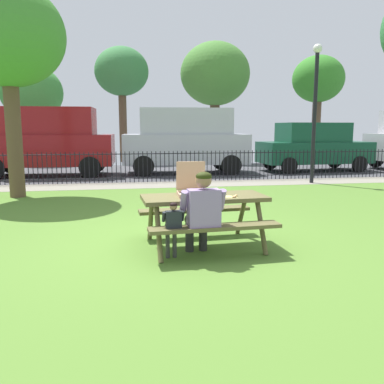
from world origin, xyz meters
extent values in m
cube|color=#527B2C|center=(0.00, 1.49, -0.01)|extent=(28.00, 10.98, 0.02)
cube|color=gray|center=(0.00, 6.28, 0.00)|extent=(28.00, 1.40, 0.01)
cube|color=#424247|center=(0.00, 10.04, -0.01)|extent=(28.00, 6.12, 0.01)
cube|color=brown|center=(0.48, -0.40, 0.74)|extent=(1.84, 0.87, 0.06)
cube|color=brown|center=(0.52, -1.00, 0.44)|extent=(1.81, 0.39, 0.05)
cube|color=brown|center=(0.44, 0.20, 0.44)|extent=(1.81, 0.39, 0.05)
cylinder|color=brown|center=(-0.23, -0.86, 0.35)|extent=(0.10, 0.44, 0.74)
cylinder|color=brown|center=(-0.28, -0.03, 0.35)|extent=(0.10, 0.44, 0.74)
cylinder|color=brown|center=(1.24, -0.76, 0.35)|extent=(0.10, 0.44, 0.74)
cylinder|color=brown|center=(1.19, 0.06, 0.35)|extent=(0.10, 0.44, 0.74)
cube|color=tan|center=(0.31, -0.39, 0.78)|extent=(0.44, 0.44, 0.01)
cube|color=silver|center=(0.31, -0.39, 0.78)|extent=(0.41, 0.41, 0.00)
cube|color=tan|center=(0.31, -0.61, 0.80)|extent=(0.43, 0.02, 0.04)
cube|color=tan|center=(0.32, -0.18, 0.80)|extent=(0.43, 0.02, 0.04)
cube|color=tan|center=(0.10, -0.39, 0.80)|extent=(0.02, 0.43, 0.04)
cube|color=tan|center=(0.52, -0.40, 0.80)|extent=(0.02, 0.43, 0.04)
cube|color=tan|center=(0.32, -0.17, 1.04)|extent=(0.44, 0.07, 0.43)
cylinder|color=tan|center=(0.31, -0.39, 0.79)|extent=(0.37, 0.37, 0.01)
cylinder|color=#EECF5B|center=(0.31, -0.39, 0.80)|extent=(0.34, 0.34, 0.00)
pyramid|color=#EDE273|center=(0.79, -0.51, 0.78)|extent=(0.29, 0.26, 0.01)
cube|color=tan|center=(0.90, -0.57, 0.78)|extent=(0.11, 0.17, 0.02)
cylinder|color=#292929|center=(0.23, -0.59, 0.22)|extent=(0.12, 0.12, 0.44)
cylinder|color=#292929|center=(0.24, -0.80, 0.47)|extent=(0.18, 0.43, 0.15)
cylinder|color=#292929|center=(0.43, -0.58, 0.22)|extent=(0.12, 0.12, 0.44)
cylinder|color=#292929|center=(0.44, -0.79, 0.47)|extent=(0.18, 0.43, 0.15)
cube|color=#8C72A5|center=(0.36, -1.01, 0.70)|extent=(0.43, 0.25, 0.52)
cylinder|color=#8C72A5|center=(0.09, -0.97, 0.80)|extent=(0.10, 0.21, 0.31)
cylinder|color=#8C72A5|center=(0.61, -0.94, 0.80)|extent=(0.10, 0.21, 0.31)
sphere|color=#8C6647|center=(0.36, -0.99, 1.08)|extent=(0.21, 0.21, 0.21)
ellipsoid|color=#242C0B|center=(0.36, -1.00, 1.13)|extent=(0.21, 0.20, 0.12)
cylinder|color=#3A3A3A|center=(-0.11, -0.83, 0.22)|extent=(0.06, 0.06, 0.44)
cylinder|color=#3A3A3A|center=(-0.10, -0.93, 0.45)|extent=(0.08, 0.21, 0.07)
cylinder|color=#3A3A3A|center=(-0.01, -0.83, 0.22)|extent=(0.06, 0.06, 0.44)
cylinder|color=#3A3A3A|center=(-0.01, -0.93, 0.45)|extent=(0.08, 0.21, 0.07)
cube|color=#1E2328|center=(-0.05, -1.03, 0.57)|extent=(0.21, 0.12, 0.25)
cylinder|color=#1E2328|center=(-0.18, -1.01, 0.62)|extent=(0.05, 0.10, 0.15)
cylinder|color=#1E2328|center=(0.07, -1.00, 0.62)|extent=(0.05, 0.10, 0.15)
sphere|color=#8C6647|center=(-0.05, -1.02, 0.75)|extent=(0.10, 0.10, 0.10)
ellipsoid|color=black|center=(-0.05, -1.03, 0.77)|extent=(0.10, 0.10, 0.06)
cylinder|color=black|center=(0.00, 6.98, 0.92)|extent=(18.89, 0.03, 0.03)
cylinder|color=black|center=(0.00, 6.98, 0.15)|extent=(18.89, 0.03, 0.03)
cylinder|color=black|center=(-4.30, 6.98, 0.50)|extent=(0.02, 0.02, 1.00)
cylinder|color=black|center=(-4.16, 6.98, 0.50)|extent=(0.02, 0.02, 1.00)
cylinder|color=black|center=(-4.02, 6.98, 0.50)|extent=(0.02, 0.02, 1.00)
cylinder|color=black|center=(-3.88, 6.98, 0.50)|extent=(0.02, 0.02, 1.00)
cylinder|color=black|center=(-3.73, 6.98, 0.50)|extent=(0.02, 0.02, 1.00)
cylinder|color=black|center=(-3.59, 6.98, 0.50)|extent=(0.02, 0.02, 1.00)
cylinder|color=black|center=(-3.45, 6.98, 0.50)|extent=(0.02, 0.02, 1.00)
cylinder|color=black|center=(-3.31, 6.98, 0.50)|extent=(0.02, 0.02, 1.00)
cylinder|color=black|center=(-3.17, 6.98, 0.50)|extent=(0.02, 0.02, 1.00)
cylinder|color=black|center=(-3.03, 6.98, 0.50)|extent=(0.02, 0.02, 1.00)
cylinder|color=black|center=(-2.89, 6.98, 0.50)|extent=(0.02, 0.02, 1.00)
cylinder|color=black|center=(-2.75, 6.98, 0.50)|extent=(0.02, 0.02, 1.00)
cylinder|color=black|center=(-2.61, 6.98, 0.50)|extent=(0.02, 0.02, 1.00)
cylinder|color=black|center=(-2.47, 6.98, 0.50)|extent=(0.02, 0.02, 1.00)
cylinder|color=black|center=(-2.33, 6.98, 0.50)|extent=(0.02, 0.02, 1.00)
cylinder|color=black|center=(-2.18, 6.98, 0.50)|extent=(0.02, 0.02, 1.00)
cylinder|color=black|center=(-2.04, 6.98, 0.50)|extent=(0.02, 0.02, 1.00)
cylinder|color=black|center=(-1.90, 6.98, 0.50)|extent=(0.02, 0.02, 1.00)
cylinder|color=black|center=(-1.76, 6.98, 0.50)|extent=(0.02, 0.02, 1.00)
cylinder|color=black|center=(-1.62, 6.98, 0.50)|extent=(0.02, 0.02, 1.00)
cylinder|color=black|center=(-1.48, 6.98, 0.50)|extent=(0.02, 0.02, 1.00)
cylinder|color=black|center=(-1.34, 6.98, 0.50)|extent=(0.02, 0.02, 1.00)
cylinder|color=black|center=(-1.20, 6.98, 0.50)|extent=(0.02, 0.02, 1.00)
cylinder|color=black|center=(-1.06, 6.98, 0.50)|extent=(0.02, 0.02, 1.00)
cylinder|color=black|center=(-0.92, 6.98, 0.50)|extent=(0.02, 0.02, 1.00)
cylinder|color=black|center=(-0.78, 6.98, 0.50)|extent=(0.02, 0.02, 1.00)
cylinder|color=black|center=(-0.63, 6.98, 0.50)|extent=(0.02, 0.02, 1.00)
cylinder|color=black|center=(-0.49, 6.98, 0.50)|extent=(0.02, 0.02, 1.00)
cylinder|color=black|center=(-0.35, 6.98, 0.50)|extent=(0.02, 0.02, 1.00)
cylinder|color=black|center=(-0.21, 6.98, 0.50)|extent=(0.02, 0.02, 1.00)
cylinder|color=black|center=(-0.07, 6.98, 0.50)|extent=(0.02, 0.02, 1.00)
cylinder|color=black|center=(0.07, 6.98, 0.50)|extent=(0.02, 0.02, 1.00)
cylinder|color=black|center=(0.21, 6.98, 0.50)|extent=(0.02, 0.02, 1.00)
cylinder|color=black|center=(0.35, 6.98, 0.50)|extent=(0.02, 0.02, 1.00)
cylinder|color=black|center=(0.49, 6.98, 0.50)|extent=(0.02, 0.02, 1.00)
cylinder|color=black|center=(0.63, 6.98, 0.50)|extent=(0.02, 0.02, 1.00)
cylinder|color=black|center=(0.78, 6.98, 0.50)|extent=(0.02, 0.02, 1.00)
cylinder|color=black|center=(0.92, 6.98, 0.50)|extent=(0.02, 0.02, 1.00)
cylinder|color=black|center=(1.06, 6.98, 0.50)|extent=(0.02, 0.02, 1.00)
cylinder|color=black|center=(1.20, 6.98, 0.50)|extent=(0.02, 0.02, 1.00)
cylinder|color=black|center=(1.34, 6.98, 0.50)|extent=(0.02, 0.02, 1.00)
cylinder|color=black|center=(1.48, 6.98, 0.50)|extent=(0.02, 0.02, 1.00)
cylinder|color=black|center=(1.62, 6.98, 0.50)|extent=(0.02, 0.02, 1.00)
cylinder|color=black|center=(1.76, 6.98, 0.50)|extent=(0.02, 0.02, 1.00)
cylinder|color=black|center=(1.90, 6.98, 0.50)|extent=(0.02, 0.02, 1.00)
cylinder|color=black|center=(2.04, 6.98, 0.50)|extent=(0.02, 0.02, 1.00)
cylinder|color=black|center=(2.18, 6.98, 0.50)|extent=(0.02, 0.02, 1.00)
cylinder|color=black|center=(2.33, 6.98, 0.50)|extent=(0.02, 0.02, 1.00)
cylinder|color=black|center=(2.47, 6.98, 0.50)|extent=(0.02, 0.02, 1.00)
cylinder|color=black|center=(2.61, 6.98, 0.50)|extent=(0.02, 0.02, 1.00)
cylinder|color=black|center=(2.75, 6.98, 0.50)|extent=(0.02, 0.02, 1.00)
cylinder|color=black|center=(2.89, 6.98, 0.50)|extent=(0.02, 0.02, 1.00)
cylinder|color=black|center=(3.03, 6.98, 0.50)|extent=(0.02, 0.02, 1.00)
cylinder|color=black|center=(3.17, 6.98, 0.50)|extent=(0.02, 0.02, 1.00)
cylinder|color=black|center=(3.31, 6.98, 0.50)|extent=(0.02, 0.02, 1.00)
cylinder|color=black|center=(3.45, 6.98, 0.50)|extent=(0.02, 0.02, 1.00)
cylinder|color=black|center=(3.59, 6.98, 0.50)|extent=(0.02, 0.02, 1.00)
cylinder|color=black|center=(3.73, 6.98, 0.50)|extent=(0.02, 0.02, 1.00)
cylinder|color=black|center=(3.88, 6.98, 0.50)|extent=(0.02, 0.02, 1.00)
cylinder|color=black|center=(4.02, 6.98, 0.50)|extent=(0.02, 0.02, 1.00)
cylinder|color=black|center=(4.16, 6.98, 0.50)|extent=(0.02, 0.02, 1.00)
cylinder|color=black|center=(4.30, 6.98, 0.50)|extent=(0.02, 0.02, 1.00)
cylinder|color=black|center=(4.44, 6.98, 0.50)|extent=(0.02, 0.02, 1.00)
cylinder|color=black|center=(4.58, 6.98, 0.50)|extent=(0.02, 0.02, 1.00)
cylinder|color=black|center=(4.72, 6.98, 0.50)|extent=(0.02, 0.02, 1.00)
cylinder|color=black|center=(4.86, 6.98, 0.50)|extent=(0.02, 0.02, 1.00)
cylinder|color=black|center=(5.00, 6.98, 0.50)|extent=(0.02, 0.02, 1.00)
cylinder|color=black|center=(5.14, 6.98, 0.50)|extent=(0.02, 0.02, 1.00)
cylinder|color=black|center=(5.29, 6.98, 0.50)|extent=(0.02, 0.02, 1.00)
cylinder|color=black|center=(5.43, 6.98, 0.50)|extent=(0.02, 0.02, 1.00)
cylinder|color=black|center=(5.57, 6.98, 0.50)|extent=(0.02, 0.02, 1.00)
cylinder|color=black|center=(5.71, 6.98, 0.50)|extent=(0.02, 0.02, 1.00)
cylinder|color=black|center=(5.85, 6.98, 0.50)|extent=(0.02, 0.02, 1.00)
cylinder|color=black|center=(5.99, 6.98, 0.50)|extent=(0.02, 0.02, 1.00)
cylinder|color=black|center=(6.13, 6.98, 0.50)|extent=(0.02, 0.02, 1.00)
cylinder|color=black|center=(6.27, 6.98, 0.50)|extent=(0.02, 0.02, 1.00)
cylinder|color=black|center=(6.41, 6.98, 0.50)|extent=(0.02, 0.02, 1.00)
cylinder|color=black|center=(6.55, 6.98, 0.50)|extent=(0.02, 0.02, 1.00)
cylinder|color=black|center=(6.69, 6.98, 0.50)|extent=(0.02, 0.02, 1.00)
cylinder|color=black|center=(6.84, 6.98, 0.50)|extent=(0.02, 0.02, 1.00)
cylinder|color=black|center=(6.98, 6.98, 0.50)|extent=(0.02, 0.02, 1.00)
cylinder|color=black|center=(7.12, 6.98, 0.50)|extent=(0.02, 0.02, 1.00)
cylinder|color=black|center=(7.26, 6.98, 0.50)|extent=(0.02, 0.02, 1.00)
cylinder|color=black|center=(7.40, 6.98, 0.50)|extent=(0.02, 0.02, 1.00)
cylinder|color=black|center=(7.54, 6.98, 0.50)|extent=(0.02, 0.02, 1.00)
cylinder|color=black|center=(7.68, 6.98, 0.50)|extent=(0.02, 0.02, 1.00)
cylinder|color=black|center=(7.82, 6.98, 0.50)|extent=(0.02, 0.02, 1.00)
cylinder|color=black|center=(7.96, 6.98, 0.50)|extent=(0.02, 0.02, 1.00)
cylinder|color=black|center=(8.10, 6.98, 0.50)|extent=(0.02, 0.02, 1.00)
cylinder|color=black|center=(8.24, 6.98, 0.50)|extent=(0.02, 0.02, 1.00)
cylinder|color=black|center=(8.39, 6.98, 0.50)|extent=(0.02, 0.02, 1.00)
cylinder|color=black|center=(5.24, 5.93, 2.01)|extent=(0.12, 0.12, 4.01)
sphere|color=white|center=(5.24, 5.93, 4.13)|extent=(0.28, 0.28, 0.28)
cylinder|color=brown|center=(-3.37, 4.70, 1.47)|extent=(0.38, 0.38, 2.94)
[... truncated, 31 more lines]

